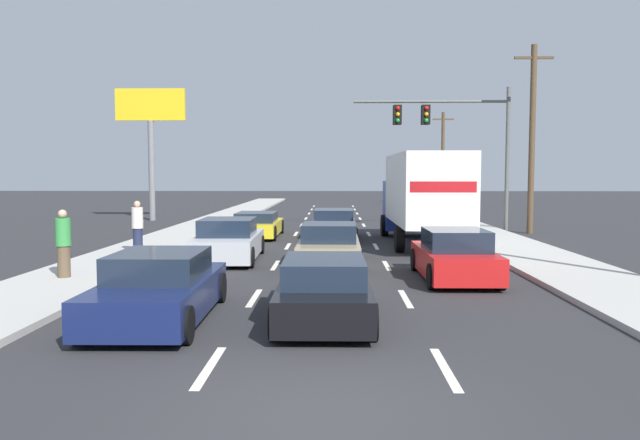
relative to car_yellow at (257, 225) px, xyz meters
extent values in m
plane|color=#2B2B2D|center=(3.31, 4.81, -0.53)|extent=(140.00, 140.00, 0.00)
cube|color=#B2AFA8|center=(10.03, -0.19, -0.46)|extent=(2.93, 80.00, 0.14)
cube|color=#B2AFA8|center=(-3.40, -0.19, -0.46)|extent=(2.93, 80.00, 0.14)
cube|color=silver|center=(1.61, -18.45, -0.53)|extent=(0.14, 2.00, 0.01)
cube|color=silver|center=(1.61, -13.45, -0.53)|extent=(0.14, 2.00, 0.01)
cube|color=silver|center=(1.61, -8.45, -0.53)|extent=(0.14, 2.00, 0.01)
cube|color=silver|center=(1.61, -3.45, -0.53)|extent=(0.14, 2.00, 0.01)
cube|color=silver|center=(1.61, 1.55, -0.53)|extent=(0.14, 2.00, 0.01)
cube|color=silver|center=(1.61, 6.55, -0.53)|extent=(0.14, 2.00, 0.01)
cube|color=silver|center=(1.61, 11.55, -0.53)|extent=(0.14, 2.00, 0.01)
cube|color=silver|center=(1.61, 16.55, -0.53)|extent=(0.14, 2.00, 0.01)
cube|color=silver|center=(1.61, 21.55, -0.53)|extent=(0.14, 2.00, 0.01)
cube|color=silver|center=(1.61, 26.55, -0.53)|extent=(0.14, 2.00, 0.01)
cube|color=silver|center=(5.01, -18.45, -0.53)|extent=(0.14, 2.00, 0.01)
cube|color=silver|center=(5.01, -13.45, -0.53)|extent=(0.14, 2.00, 0.01)
cube|color=silver|center=(5.01, -8.45, -0.53)|extent=(0.14, 2.00, 0.01)
cube|color=silver|center=(5.01, -3.45, -0.53)|extent=(0.14, 2.00, 0.01)
cube|color=silver|center=(5.01, 1.55, -0.53)|extent=(0.14, 2.00, 0.01)
cube|color=silver|center=(5.01, 6.55, -0.53)|extent=(0.14, 2.00, 0.01)
cube|color=silver|center=(5.01, 11.55, -0.53)|extent=(0.14, 2.00, 0.01)
cube|color=silver|center=(5.01, 16.55, -0.53)|extent=(0.14, 2.00, 0.01)
cube|color=silver|center=(5.01, 21.55, -0.53)|extent=(0.14, 2.00, 0.01)
cube|color=silver|center=(5.01, 26.55, -0.53)|extent=(0.14, 2.00, 0.01)
cube|color=yellow|center=(0.00, 0.07, -0.11)|extent=(1.92, 4.47, 0.56)
cube|color=#192333|center=(0.00, -0.23, 0.38)|extent=(1.68, 2.24, 0.42)
cylinder|color=black|center=(-0.87, 1.76, -0.21)|extent=(0.22, 0.64, 0.64)
cylinder|color=black|center=(0.90, 1.74, -0.21)|extent=(0.22, 0.64, 0.64)
cylinder|color=black|center=(-0.89, -1.60, -0.21)|extent=(0.22, 0.64, 0.64)
cylinder|color=black|center=(0.87, -1.62, -0.21)|extent=(0.22, 0.64, 0.64)
cube|color=#B7BABF|center=(-0.01, -7.38, -0.04)|extent=(2.00, 4.50, 0.69)
cube|color=#192333|center=(-0.01, -7.53, 0.57)|extent=(1.71, 2.12, 0.54)
cylinder|color=black|center=(-0.93, -5.72, -0.21)|extent=(0.24, 0.65, 0.64)
cylinder|color=black|center=(0.82, -5.68, -0.21)|extent=(0.24, 0.65, 0.64)
cylinder|color=black|center=(-0.84, -9.08, -0.21)|extent=(0.24, 0.65, 0.64)
cylinder|color=black|center=(0.91, -9.03, -0.21)|extent=(0.24, 0.65, 0.64)
cube|color=#141E4C|center=(0.08, -15.62, -0.06)|extent=(1.91, 4.48, 0.66)
cube|color=#192333|center=(0.08, -15.58, 0.53)|extent=(1.65, 2.13, 0.51)
cylinder|color=black|center=(-0.80, -13.96, -0.21)|extent=(0.23, 0.64, 0.64)
cylinder|color=black|center=(0.91, -13.93, -0.21)|extent=(0.23, 0.64, 0.64)
cylinder|color=black|center=(-0.75, -17.30, -0.21)|extent=(0.23, 0.64, 0.64)
cylinder|color=black|center=(0.97, -17.28, -0.21)|extent=(0.23, 0.64, 0.64)
cube|color=slate|center=(3.38, -0.69, -0.07)|extent=(1.89, 4.52, 0.64)
cube|color=#192333|center=(3.38, -0.77, 0.51)|extent=(1.65, 2.23, 0.50)
cylinder|color=black|center=(2.53, 1.02, -0.21)|extent=(0.22, 0.64, 0.64)
cylinder|color=black|center=(4.26, 1.01, -0.21)|extent=(0.22, 0.64, 0.64)
cylinder|color=black|center=(2.50, -2.39, -0.21)|extent=(0.22, 0.64, 0.64)
cylinder|color=black|center=(4.24, -2.40, -0.21)|extent=(0.22, 0.64, 0.64)
cube|color=tan|center=(3.25, -8.28, -0.08)|extent=(1.86, 4.31, 0.62)
cube|color=#192333|center=(3.25, -8.46, 0.49)|extent=(1.63, 2.00, 0.53)
cylinder|color=black|center=(2.40, -6.68, -0.21)|extent=(0.22, 0.64, 0.64)
cylinder|color=black|center=(4.12, -6.69, -0.21)|extent=(0.22, 0.64, 0.64)
cylinder|color=black|center=(2.38, -9.88, -0.21)|extent=(0.22, 0.64, 0.64)
cylinder|color=black|center=(4.10, -9.89, -0.21)|extent=(0.22, 0.64, 0.64)
cube|color=black|center=(3.23, -15.41, -0.08)|extent=(1.75, 4.28, 0.61)
cube|color=#192333|center=(3.23, -15.64, 0.45)|extent=(1.53, 2.16, 0.46)
cylinder|color=black|center=(2.42, -13.83, -0.21)|extent=(0.23, 0.64, 0.64)
cylinder|color=black|center=(4.01, -13.82, -0.21)|extent=(0.23, 0.64, 0.64)
cylinder|color=black|center=(2.44, -17.00, -0.21)|extent=(0.23, 0.64, 0.64)
cylinder|color=black|center=(4.04, -16.99, -0.21)|extent=(0.23, 0.64, 0.64)
cube|color=white|center=(6.86, -3.81, 1.72)|extent=(2.46, 7.00, 2.59)
cube|color=red|center=(6.90, -7.28, 1.85)|extent=(2.15, 0.06, 0.36)
cube|color=#1E389E|center=(6.81, 0.68, 0.86)|extent=(2.31, 2.03, 2.17)
cylinder|color=black|center=(5.67, 0.67, -0.05)|extent=(0.31, 0.96, 0.96)
cylinder|color=black|center=(7.96, 0.69, -0.05)|extent=(0.31, 0.96, 0.96)
cylinder|color=black|center=(5.74, -5.22, -0.05)|extent=(0.31, 0.96, 0.96)
cylinder|color=black|center=(8.02, -5.19, -0.05)|extent=(0.31, 0.96, 0.96)
cube|color=red|center=(6.59, -10.87, -0.05)|extent=(1.78, 4.09, 0.67)
cube|color=#192333|center=(6.59, -11.04, 0.55)|extent=(1.55, 1.96, 0.54)
cylinder|color=black|center=(5.77, -9.38, -0.21)|extent=(0.22, 0.64, 0.64)
cylinder|color=black|center=(7.39, -9.37, -0.21)|extent=(0.22, 0.64, 0.64)
cylinder|color=black|center=(5.79, -12.36, -0.21)|extent=(0.22, 0.64, 0.64)
cylinder|color=black|center=(7.41, -12.35, -0.21)|extent=(0.22, 0.64, 0.64)
cylinder|color=#595B56|center=(11.98, 3.77, 3.00)|extent=(0.20, 0.20, 7.06)
cylinder|color=#595B56|center=(8.17, 3.77, 5.83)|extent=(7.62, 0.14, 0.14)
cube|color=black|center=(7.91, 3.77, 5.18)|extent=(0.40, 0.56, 0.95)
sphere|color=red|center=(7.91, 3.46, 5.48)|extent=(0.20, 0.20, 0.20)
sphere|color=orange|center=(7.91, 3.46, 5.18)|extent=(0.20, 0.20, 0.20)
sphere|color=green|center=(7.91, 3.46, 4.88)|extent=(0.20, 0.20, 0.20)
cube|color=black|center=(6.51, 3.77, 5.18)|extent=(0.40, 0.56, 0.95)
sphere|color=red|center=(6.51, 3.46, 5.48)|extent=(0.20, 0.20, 0.20)
sphere|color=orange|center=(6.51, 3.46, 5.18)|extent=(0.20, 0.20, 0.20)
sphere|color=green|center=(6.51, 3.46, 4.88)|extent=(0.20, 0.20, 0.20)
cylinder|color=brown|center=(12.61, 1.99, 3.84)|extent=(0.28, 0.28, 8.74)
cube|color=brown|center=(12.61, 1.99, 7.61)|extent=(1.80, 0.12, 0.12)
cylinder|color=brown|center=(12.70, 26.33, 3.50)|extent=(0.28, 0.28, 8.07)
cube|color=brown|center=(12.70, 26.33, 6.94)|extent=(1.80, 0.12, 0.12)
cylinder|color=slate|center=(-7.57, 9.74, 2.46)|extent=(0.36, 0.36, 5.98)
cube|color=yellow|center=(-7.57, 9.74, 6.39)|extent=(4.17, 0.20, 1.89)
cylinder|color=brown|center=(-3.54, -11.59, 0.02)|extent=(0.32, 0.32, 0.81)
cylinder|color=#338C3F|center=(-3.54, -11.59, 0.78)|extent=(0.38, 0.38, 0.71)
sphere|color=tan|center=(-3.54, -11.59, 1.24)|extent=(0.22, 0.22, 0.22)
cylinder|color=#1E233F|center=(-3.27, -6.44, 0.02)|extent=(0.32, 0.32, 0.81)
cylinder|color=beige|center=(-3.27, -6.44, 0.78)|extent=(0.38, 0.38, 0.71)
sphere|color=tan|center=(-3.27, -6.44, 1.24)|extent=(0.22, 0.22, 0.22)
camera|label=1|loc=(3.42, -27.18, 2.26)|focal=34.71mm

